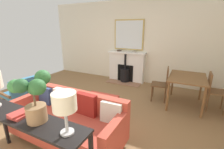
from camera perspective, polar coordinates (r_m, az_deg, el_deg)
ground_plane at (r=3.55m, az=-11.05°, el=-14.36°), size 5.48×6.00×0.01m
wall_left at (r=5.49m, az=5.91°, el=11.79°), size 0.12×6.00×2.69m
fireplace at (r=5.41m, az=5.29°, el=2.36°), size 0.62×1.31×1.03m
mirror_over_mantel at (r=5.37m, az=6.15°, el=14.29°), size 0.04×1.02×0.99m
mantel_bowl_near at (r=5.44m, az=2.69°, el=8.81°), size 0.16×0.16×0.04m
mantel_bowl_far at (r=5.25m, az=8.11°, el=8.38°), size 0.14×0.14×0.05m
sofa at (r=2.77m, az=-15.69°, el=-15.81°), size 0.82×1.91×0.80m
ottoman at (r=3.44m, az=-4.62°, el=-10.63°), size 0.58×0.72×0.38m
armchair_accent at (r=4.06m, az=-30.20°, el=-5.37°), size 0.74×0.65×0.78m
console_table at (r=2.23m, az=-28.55°, el=-15.95°), size 0.35×1.69×0.79m
table_lamp_far_end at (r=1.58m, az=-17.05°, el=-10.05°), size 0.24×0.24×0.44m
potted_plant at (r=1.91m, az=-26.91°, el=-6.49°), size 0.37×0.48×0.60m
book_stack at (r=2.25m, az=-30.59°, el=-12.31°), size 0.26×0.20×0.05m
dining_table at (r=4.05m, az=25.90°, el=-1.98°), size 1.06×0.80×0.72m
dining_chair_near_fireplace at (r=4.12m, az=18.32°, el=-2.51°), size 0.44×0.44×0.88m
dining_chair_by_back_wall at (r=4.12m, az=33.16°, el=-4.35°), size 0.40×0.40×0.87m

